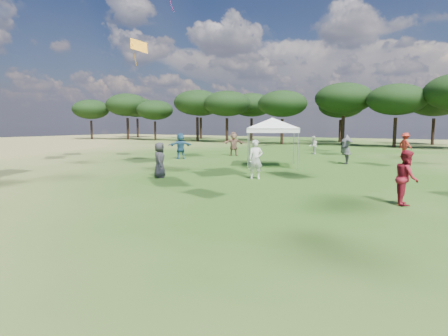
{
  "coord_description": "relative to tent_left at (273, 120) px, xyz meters",
  "views": [
    {
      "loc": [
        2.28,
        0.13,
        2.52
      ],
      "look_at": [
        0.17,
        3.68,
        2.03
      ],
      "focal_mm": 30.0,
      "sensor_mm": 36.0,
      "label": 1
    }
  ],
  "objects": [
    {
      "name": "tent_left",
      "position": [
        0.0,
        0.0,
        0.0
      ],
      "size": [
        5.4,
        5.4,
        3.18
      ],
      "rotation": [
        0.0,
        0.0,
        0.44
      ],
      "color": "gray",
      "rests_on": "ground"
    },
    {
      "name": "festival_crowd",
      "position": [
        5.12,
        3.4,
        -1.86
      ],
      "size": [
        29.78,
        22.3,
        1.9
      ],
      "color": "navy",
      "rests_on": "ground"
    }
  ]
}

